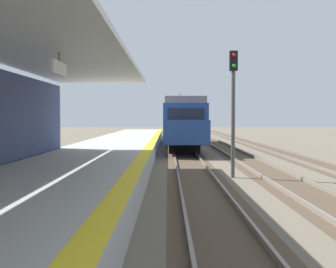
{
  "coord_description": "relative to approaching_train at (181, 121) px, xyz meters",
  "views": [
    {
      "loc": [
        0.76,
        0.38,
        2.47
      ],
      "look_at": [
        0.79,
        9.88,
        2.1
      ],
      "focal_mm": 44.14,
      "sensor_mm": 36.0,
      "label": 1
    }
  ],
  "objects": [
    {
      "name": "rail_signal_post",
      "position": [
        1.53,
        -17.73,
        1.02
      ],
      "size": [
        0.32,
        0.34,
        5.2
      ],
      "color": "#4C4C4C",
      "rests_on": "ground"
    },
    {
      "name": "station_platform",
      "position": [
        -4.4,
        -19.06,
        -1.73
      ],
      "size": [
        5.0,
        80.0,
        0.91
      ],
      "color": "#A8A8A3",
      "rests_on": "ground"
    },
    {
      "name": "approaching_train",
      "position": [
        0.0,
        0.0,
        0.0
      ],
      "size": [
        2.93,
        19.6,
        4.76
      ],
      "color": "navy",
      "rests_on": "ground"
    },
    {
      "name": "track_pair_nearest_platform",
      "position": [
        -0.0,
        -15.06,
        -2.13
      ],
      "size": [
        2.34,
        120.0,
        0.16
      ],
      "color": "#4C3D2D",
      "rests_on": "ground"
    },
    {
      "name": "track_pair_middle",
      "position": [
        3.4,
        -15.06,
        -2.13
      ],
      "size": [
        2.34,
        120.0,
        0.16
      ],
      "color": "#4C3D2D",
      "rests_on": "ground"
    },
    {
      "name": "track_pair_far_side",
      "position": [
        6.8,
        -15.06,
        -2.13
      ],
      "size": [
        2.34,
        120.0,
        0.16
      ],
      "color": "#4C3D2D",
      "rests_on": "ground"
    }
  ]
}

